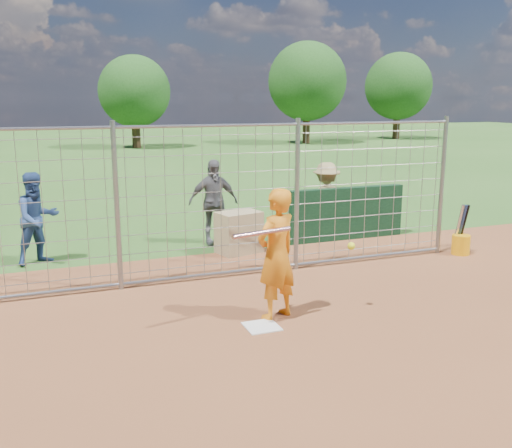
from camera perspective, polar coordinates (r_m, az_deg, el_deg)
name	(u,v)px	position (r m, az deg, el deg)	size (l,w,h in m)	color
ground	(256,322)	(7.72, 0.03, -9.76)	(100.00, 100.00, 0.00)	#2D591E
infield_dirt	(381,447)	(5.34, 12.43, -20.97)	(18.00, 18.00, 0.00)	brown
home_plate	(262,327)	(7.54, 0.58, -10.23)	(0.43, 0.43, 0.02)	silver
dugout_wall	(346,214)	(12.10, 9.03, 1.04)	(2.60, 0.20, 1.10)	#11381E
batter	(276,254)	(7.59, 2.06, -3.05)	(0.65, 0.43, 1.78)	orange
bystander_a	(37,218)	(10.86, -21.03, 0.53)	(0.80, 0.63, 1.65)	navy
bystander_b	(213,202)	(11.56, -4.30, 2.22)	(1.01, 0.42, 1.73)	#5B5B60
bystander_c	(326,201)	(12.09, 7.00, 2.33)	(1.04, 0.60, 1.61)	#9C8755
equipment_bin	(239,232)	(10.93, -1.72, -0.84)	(0.80, 0.55, 0.80)	tan
equipment_in_play	(285,236)	(7.28, 2.92, -1.20)	(1.83, 0.28, 0.41)	silver
bucket_with_bats	(461,242)	(11.52, 19.80, -1.69)	(0.34, 0.35, 0.97)	#FFAD0D
backstop_fence	(212,204)	(9.19, -4.42, 2.03)	(9.08, 0.08, 2.60)	gray
tree_line	(136,84)	(35.27, -11.93, 13.53)	(44.66, 6.72, 6.48)	#3F2B19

